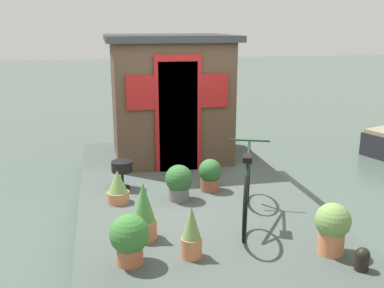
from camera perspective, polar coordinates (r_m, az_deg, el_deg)
ground_plane at (r=6.42m, az=-0.38°, el=-9.40°), size 60.00×60.00×0.00m
houseboat_deck at (r=6.33m, az=-0.38°, el=-7.58°), size 5.48×3.01×0.44m
houseboat_cabin at (r=7.54m, az=-2.92°, el=6.10°), size 1.82×2.07×2.06m
bicycle at (r=5.20m, az=7.11°, el=-5.61°), size 1.68×0.73×0.86m
potted_plant_geranium at (r=4.77m, az=-6.25°, el=-8.74°), size 0.27×0.27×0.64m
potted_plant_lavender at (r=5.79m, az=-9.55°, el=-5.52°), size 0.28×0.28×0.43m
potted_plant_succulent at (r=6.11m, az=2.34°, el=-3.93°), size 0.31×0.31×0.45m
potted_plant_sage at (r=4.41m, az=-0.07°, el=-11.42°), size 0.21×0.21×0.54m
potted_plant_basil at (r=5.78m, az=-1.70°, el=-4.87°), size 0.36×0.36×0.47m
potted_plant_mint at (r=4.68m, az=17.66°, el=-10.06°), size 0.35×0.35×0.53m
potted_plant_thyme at (r=4.34m, az=-8.08°, el=-11.87°), size 0.38×0.38×0.50m
charcoal_grill at (r=6.24m, az=-9.03°, el=-3.08°), size 0.29×0.29×0.39m
mooring_bollard at (r=4.55m, az=21.10°, el=-13.61°), size 0.14×0.14×0.23m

